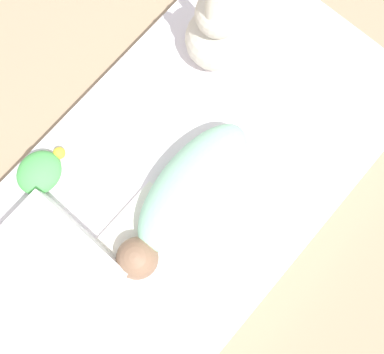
# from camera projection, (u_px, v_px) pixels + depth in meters

# --- Properties ---
(ground_plane) EXTENTS (12.00, 12.00, 0.00)m
(ground_plane) POSITION_uv_depth(u_px,v_px,m) (191.00, 179.00, 1.50)
(ground_plane) COLOR #9E8466
(bed_mattress) EXTENTS (1.41, 0.81, 0.14)m
(bed_mattress) POSITION_uv_depth(u_px,v_px,m) (191.00, 174.00, 1.43)
(bed_mattress) COLOR white
(bed_mattress) RESTS_ON ground_plane
(burp_cloth) EXTENTS (0.26, 0.16, 0.02)m
(burp_cloth) POSITION_uv_depth(u_px,v_px,m) (140.00, 232.00, 1.31)
(burp_cloth) COLOR white
(burp_cloth) RESTS_ON bed_mattress
(swaddled_baby) EXTENTS (0.54, 0.22, 0.15)m
(swaddled_baby) POSITION_uv_depth(u_px,v_px,m) (187.00, 194.00, 1.27)
(swaddled_baby) COLOR #99D6B2
(swaddled_baby) RESTS_ON bed_mattress
(pillow) EXTENTS (0.38, 0.35, 0.10)m
(pillow) POSITION_uv_depth(u_px,v_px,m) (38.00, 284.00, 1.24)
(pillow) COLOR white
(pillow) RESTS_ON bed_mattress
(bunny_plush) EXTENTS (0.19, 0.19, 0.39)m
(bunny_plush) POSITION_uv_depth(u_px,v_px,m) (217.00, 32.00, 1.30)
(bunny_plush) COLOR beige
(bunny_plush) RESTS_ON bed_mattress
(turtle_plush) EXTENTS (0.17, 0.12, 0.08)m
(turtle_plush) POSITION_uv_depth(u_px,v_px,m) (40.00, 172.00, 1.32)
(turtle_plush) COLOR #51B756
(turtle_plush) RESTS_ON bed_mattress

